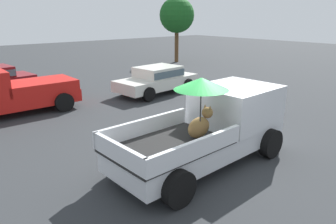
# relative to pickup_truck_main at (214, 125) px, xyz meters

# --- Properties ---
(ground_plane) EXTENTS (80.00, 80.00, 0.00)m
(ground_plane) POSITION_rel_pickup_truck_main_xyz_m (-0.47, -0.00, -0.98)
(ground_plane) COLOR #2D3033
(pickup_truck_main) EXTENTS (5.11, 2.37, 2.39)m
(pickup_truck_main) POSITION_rel_pickup_truck_main_xyz_m (0.00, 0.00, 0.00)
(pickup_truck_main) COLOR black
(pickup_truck_main) RESTS_ON ground
(pickup_truck_red) EXTENTS (4.82, 2.20, 1.80)m
(pickup_truck_red) POSITION_rel_pickup_truck_main_xyz_m (-3.09, 7.86, -0.10)
(pickup_truck_red) COLOR black
(pickup_truck_red) RESTS_ON ground
(parked_sedan_far) EXTENTS (4.45, 2.30, 1.33)m
(parked_sedan_far) POSITION_rel_pickup_truck_main_xyz_m (3.56, 6.93, -0.24)
(parked_sedan_far) COLOR black
(parked_sedan_far) RESTS_ON ground
(tree_by_lot) EXTENTS (2.80, 2.80, 5.16)m
(tree_by_lot) POSITION_rel_pickup_truck_main_xyz_m (11.58, 14.52, 2.75)
(tree_by_lot) COLOR brown
(tree_by_lot) RESTS_ON ground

